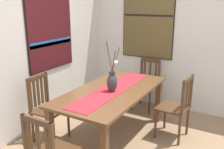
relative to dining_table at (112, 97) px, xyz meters
name	(u,v)px	position (x,y,z in m)	size (l,w,h in m)	color
wall_back	(31,43)	(-0.25, 1.25, 0.69)	(6.40, 0.12, 2.70)	silver
wall_side	(187,37)	(1.61, -0.61, 0.69)	(0.12, 6.40, 2.70)	silver
dining_table	(112,97)	(0.00, 0.00, 0.00)	(1.88, 0.94, 0.76)	brown
table_runner	(112,89)	(0.00, 0.00, 0.11)	(1.73, 0.36, 0.01)	#B7232D
centerpiece_vase	(112,81)	(-0.07, -0.04, 0.25)	(0.17, 0.19, 0.73)	#333338
chair_0	(177,106)	(0.48, -0.80, -0.16)	(0.45, 0.45, 0.96)	#4C301C
chair_1	(147,83)	(1.27, -0.01, -0.17)	(0.44, 0.44, 0.92)	#4C301C
chair_3	(46,107)	(-0.48, 0.82, -0.15)	(0.44, 0.44, 0.96)	#4C301C
painting_on_back_wall	(50,28)	(0.10, 1.19, 0.90)	(0.99, 0.05, 1.33)	black
painting_on_side_wall	(148,25)	(1.54, 0.12, 0.88)	(0.05, 1.00, 1.23)	black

